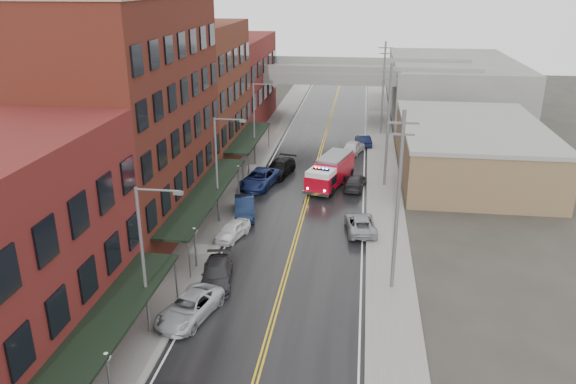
{
  "coord_description": "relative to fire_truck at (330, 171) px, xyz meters",
  "views": [
    {
      "loc": [
        4.77,
        -18.11,
        19.1
      ],
      "look_at": [
        -0.96,
        24.12,
        3.0
      ],
      "focal_mm": 35.0,
      "sensor_mm": 36.0,
      "label": 1
    }
  ],
  "objects": [
    {
      "name": "parked_car_right_0",
      "position": [
        3.14,
        -10.45,
        -0.87
      ],
      "size": [
        2.9,
        5.17,
        1.37
      ],
      "primitive_type": "imported",
      "rotation": [
        0.0,
        0.0,
        3.27
      ],
      "color": "gray",
      "rests_on": "ground"
    },
    {
      "name": "sidewalk_right",
      "position": [
        5.44,
        -4.25,
        -1.48
      ],
      "size": [
        3.0,
        160.0,
        0.15
      ],
      "primitive_type": "cube",
      "color": "slate",
      "rests_on": "ground"
    },
    {
      "name": "utility_pole_2",
      "position": [
        5.34,
        20.75,
        4.76
      ],
      "size": [
        1.8,
        0.24,
        12.0
      ],
      "color": "#59595B",
      "rests_on": "ground"
    },
    {
      "name": "parked_car_right_1",
      "position": [
        2.46,
        -0.33,
        -0.89
      ],
      "size": [
        2.4,
        4.77,
        1.33
      ],
      "primitive_type": "imported",
      "rotation": [
        0.0,
        0.0,
        3.02
      ],
      "color": "#262628",
      "rests_on": "ground"
    },
    {
      "name": "brick_building_far",
      "position": [
        -15.16,
        23.75,
        4.45
      ],
      "size": [
        9.0,
        20.0,
        12.0
      ],
      "primitive_type": "cube",
      "color": "maroon",
      "rests_on": "ground"
    },
    {
      "name": "parked_car_left_6",
      "position": [
        -6.86,
        -1.12,
        -0.73
      ],
      "size": [
        3.87,
        6.36,
        1.65
      ],
      "primitive_type": "imported",
      "rotation": [
        0.0,
        0.0,
        -0.2
      ],
      "color": "navy",
      "rests_on": "ground"
    },
    {
      "name": "globe_lamp_1",
      "position": [
        -8.26,
        -18.25,
        0.76
      ],
      "size": [
        0.44,
        0.44,
        3.12
      ],
      "color": "#59595B",
      "rests_on": "ground"
    },
    {
      "name": "street_lamp_0",
      "position": [
        -8.41,
        -26.25,
        3.64
      ],
      "size": [
        2.64,
        0.22,
        9.0
      ],
      "color": "#59595B",
      "rests_on": "ground"
    },
    {
      "name": "globe_lamp_2",
      "position": [
        -8.26,
        -4.25,
        0.76
      ],
      "size": [
        0.44,
        0.44,
        3.12
      ],
      "color": "#59595B",
      "rests_on": "ground"
    },
    {
      "name": "parked_car_left_5",
      "position": [
        -6.83,
        -8.5,
        -0.76
      ],
      "size": [
        2.67,
        5.04,
        1.58
      ],
      "primitive_type": "imported",
      "rotation": [
        0.0,
        0.0,
        0.22
      ],
      "color": "#0E1A33",
      "rests_on": "ground"
    },
    {
      "name": "awning_2",
      "position": [
        -9.35,
        6.25,
        1.44
      ],
      "size": [
        2.6,
        13.0,
        3.09
      ],
      "color": "black",
      "rests_on": "ground"
    },
    {
      "name": "awning_1",
      "position": [
        -9.36,
        -11.25,
        1.44
      ],
      "size": [
        2.6,
        18.0,
        3.09
      ],
      "color": "black",
      "rests_on": "ground"
    },
    {
      "name": "overpass",
      "position": [
        -1.86,
        27.75,
        4.44
      ],
      "size": [
        40.0,
        10.0,
        7.5
      ],
      "color": "slate",
      "rests_on": "ground"
    },
    {
      "name": "sidewalk_left",
      "position": [
        -9.16,
        -4.25,
        -1.48
      ],
      "size": [
        3.0,
        160.0,
        0.15
      ],
      "primitive_type": "cube",
      "color": "slate",
      "rests_on": "ground"
    },
    {
      "name": "globe_lamp_0",
      "position": [
        -8.26,
        -32.25,
        0.76
      ],
      "size": [
        0.44,
        0.44,
        3.12
      ],
      "color": "#59595B",
      "rests_on": "ground"
    },
    {
      "name": "brick_building_b",
      "position": [
        -15.16,
        -11.25,
        7.45
      ],
      "size": [
        9.0,
        20.0,
        18.0
      ],
      "primitive_type": "cube",
      "color": "#4D2214",
      "rests_on": "ground"
    },
    {
      "name": "parked_car_right_2",
      "position": [
        2.01,
        11.59,
        -0.77
      ],
      "size": [
        3.05,
        4.93,
        1.56
      ],
      "primitive_type": "imported",
      "rotation": [
        0.0,
        0.0,
        2.86
      ],
      "color": "silver",
      "rests_on": "ground"
    },
    {
      "name": "road",
      "position": [
        -1.86,
        -4.25,
        -1.54
      ],
      "size": [
        11.0,
        160.0,
        0.02
      ],
      "primitive_type": "cube",
      "color": "black",
      "rests_on": "ground"
    },
    {
      "name": "parked_car_left_3",
      "position": [
        -6.27,
        -20.16,
        -0.84
      ],
      "size": [
        2.78,
        5.13,
        1.41
      ],
      "primitive_type": "imported",
      "rotation": [
        0.0,
        0.0,
        0.17
      ],
      "color": "#29292C",
      "rests_on": "ground"
    },
    {
      "name": "awning_0",
      "position": [
        -9.36,
        -30.25,
        1.44
      ],
      "size": [
        2.6,
        16.0,
        3.09
      ],
      "color": "black",
      "rests_on": "ground"
    },
    {
      "name": "right_far_block",
      "position": [
        16.14,
        35.75,
        2.45
      ],
      "size": [
        18.0,
        30.0,
        8.0
      ],
      "primitive_type": "cube",
      "color": "slate",
      "rests_on": "ground"
    },
    {
      "name": "utility_pole_0",
      "position": [
        5.34,
        -19.25,
        4.76
      ],
      "size": [
        1.8,
        0.24,
        12.0
      ],
      "color": "#59595B",
      "rests_on": "ground"
    },
    {
      "name": "curb_right",
      "position": [
        3.79,
        -4.25,
        -1.48
      ],
      "size": [
        0.3,
        160.0,
        0.15
      ],
      "primitive_type": "cube",
      "color": "gray",
      "rests_on": "ground"
    },
    {
      "name": "street_lamp_2",
      "position": [
        -8.41,
        5.75,
        3.64
      ],
      "size": [
        2.64,
        0.22,
        9.0
      ],
      "color": "#59595B",
      "rests_on": "ground"
    },
    {
      "name": "parked_car_left_2",
      "position": [
        -6.86,
        -24.4,
        -0.83
      ],
      "size": [
        3.61,
        5.61,
        1.44
      ],
      "primitive_type": "imported",
      "rotation": [
        0.0,
        0.0,
        -0.25
      ],
      "color": "#B4B7BC",
      "rests_on": "ground"
    },
    {
      "name": "parked_car_left_7",
      "position": [
        -5.46,
        2.56,
        -0.75
      ],
      "size": [
        3.38,
        5.85,
        1.6
      ],
      "primitive_type": "imported",
      "rotation": [
        0.0,
        0.0,
        -0.22
      ],
      "color": "black",
      "rests_on": "ground"
    },
    {
      "name": "fire_truck",
      "position": [
        0.0,
        0.0,
        0.0
      ],
      "size": [
        4.75,
        8.22,
        2.86
      ],
      "rotation": [
        0.0,
        0.0,
        -0.28
      ],
      "color": "#B10819",
      "rests_on": "ground"
    },
    {
      "name": "utility_pole_1",
      "position": [
        5.34,
        0.75,
        4.76
      ],
      "size": [
        1.8,
        0.24,
        12.0
      ],
      "color": "#59595B",
      "rests_on": "ground"
    },
    {
      "name": "brick_building_c",
      "position": [
        -15.16,
        6.25,
        5.95
      ],
      "size": [
        9.0,
        15.0,
        15.0
      ],
      "primitive_type": "cube",
      "color": "#5B2A1B",
      "rests_on": "ground"
    },
    {
      "name": "parked_car_right_3",
      "position": [
        3.14,
        15.09,
        -0.88
      ],
      "size": [
        2.22,
        4.3,
        1.35
      ],
      "primitive_type": "imported",
      "rotation": [
        0.0,
        0.0,
        3.34
      ],
      "color": "black",
      "rests_on": "ground"
    },
    {
      "name": "tan_building",
      "position": [
        14.14,
        5.75,
        0.95
      ],
      "size": [
        14.0,
        22.0,
        5.0
      ],
      "primitive_type": "cube",
      "color": "olive",
      "rests_on": "ground"
    },
    {
      "name": "parked_car_left_4",
      "position": [
        -6.86,
        -13.05,
        -0.88
      ],
      "size": [
        2.63,
        4.22,
        1.34
      ],
      "primitive_type": "imported",
      "rotation": [
        0.0,
        0.0,
        -0.29
      ],
      "color": "white",
      "rests_on": "ground"
    },
    {
      "name": "street_lamp_1",
      "position": [
        -8.41,
        -10.25,
        3.64
      ],
      "size": [
        2.64,
        0.22,
        9.0
      ],
      "color": "#59595B",
      "rests_on": "ground"
    },
    {
      "name": "curb_left",
      "position": [
        -7.51,
        -4.25,
        -1.48
      ],
      "size": [
        0.3,
        160.0,
        0.15
      ],
      "primitive_type": "cube",
      "color": "gray",
      "rests_on": "ground"
    }
  ]
}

